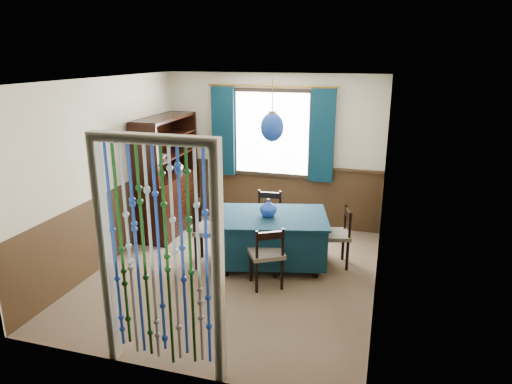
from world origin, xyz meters
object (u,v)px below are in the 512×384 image
(dining_table, at_px, (271,236))
(vase_sideboard, at_px, (178,165))
(bowl_shelf, at_px, (160,157))
(chair_far, at_px, (268,217))
(chair_right, at_px, (337,235))
(sideboard, at_px, (168,193))
(pendant_lamp, at_px, (272,127))
(vase_table, at_px, (268,208))
(chair_left, at_px, (209,230))
(chair_near, at_px, (267,254))

(dining_table, distance_m, vase_sideboard, 2.24)
(bowl_shelf, xyz_separation_m, vase_sideboard, (0.00, 0.58, -0.27))
(chair_far, distance_m, chair_right, 1.16)
(sideboard, relative_size, pendant_lamp, 2.37)
(vase_table, xyz_separation_m, bowl_shelf, (-1.83, 0.52, 0.47))
(dining_table, xyz_separation_m, chair_left, (-0.82, -0.20, 0.08))
(chair_left, xyz_separation_m, pendant_lamp, (0.82, 0.20, 1.40))
(dining_table, relative_size, pendant_lamp, 2.16)
(chair_right, xyz_separation_m, vase_sideboard, (-2.72, 0.84, 0.59))
(chair_near, height_order, sideboard, sideboard)
(chair_near, bearing_deg, chair_left, 125.65)
(chair_far, height_order, chair_left, chair_left)
(chair_far, height_order, pendant_lamp, pendant_lamp)
(chair_far, height_order, vase_table, vase_table)
(dining_table, bearing_deg, chair_right, 1.73)
(chair_left, relative_size, vase_sideboard, 4.69)
(bowl_shelf, relative_size, vase_sideboard, 1.10)
(chair_left, xyz_separation_m, bowl_shelf, (-1.05, 0.70, 0.80))
(sideboard, bearing_deg, bowl_shelf, -79.25)
(vase_sideboard, bearing_deg, bowl_shelf, -90.00)
(dining_table, distance_m, chair_left, 0.84)
(dining_table, bearing_deg, pendant_lamp, -160.46)
(chair_far, bearing_deg, bowl_shelf, 1.49)
(pendant_lamp, distance_m, vase_sideboard, 2.33)
(chair_far, bearing_deg, vase_sideboard, -18.46)
(chair_right, xyz_separation_m, vase_table, (-0.89, -0.27, 0.38))
(chair_far, height_order, vase_sideboard, vase_sideboard)
(chair_left, distance_m, pendant_lamp, 1.63)
(dining_table, relative_size, chair_far, 2.08)
(chair_near, xyz_separation_m, bowl_shelf, (-1.97, 1.11, 0.86))
(chair_near, xyz_separation_m, vase_sideboard, (-1.97, 1.69, 0.60))
(chair_right, distance_m, pendant_lamp, 1.71)
(vase_sideboard, bearing_deg, chair_left, -50.69)
(chair_right, bearing_deg, sideboard, 62.90)
(sideboard, relative_size, vase_sideboard, 9.25)
(chair_far, xyz_separation_m, pendant_lamp, (0.22, -0.67, 1.47))
(chair_left, height_order, pendant_lamp, pendant_lamp)
(dining_table, bearing_deg, chair_left, 179.79)
(chair_near, relative_size, chair_left, 0.86)
(sideboard, bearing_deg, dining_table, -23.26)
(pendant_lamp, distance_m, vase_table, 1.08)
(chair_far, bearing_deg, pendant_lamp, 104.04)
(vase_table, distance_m, bowl_shelf, 1.96)
(vase_sideboard, bearing_deg, chair_near, -40.64)
(sideboard, height_order, vase_table, sideboard)
(chair_near, distance_m, pendant_lamp, 1.60)
(dining_table, distance_m, chair_far, 0.71)
(chair_near, distance_m, vase_table, 0.72)
(chair_left, xyz_separation_m, vase_table, (0.78, 0.18, 0.32))
(chair_right, distance_m, vase_table, 1.01)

